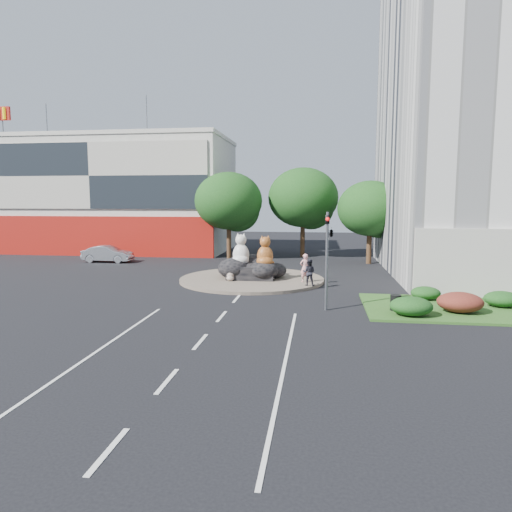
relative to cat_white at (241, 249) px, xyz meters
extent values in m
plane|color=black|center=(0.74, -9.87, -2.22)|extent=(120.00, 120.00, 0.00)
cylinder|color=brown|center=(0.74, 0.13, -2.12)|extent=(10.00, 10.00, 0.20)
cube|color=beige|center=(-17.26, 18.13, 3.78)|extent=(25.00, 12.00, 12.00)
cube|color=maroon|center=(-17.26, 12.08, -0.22)|extent=(25.00, 0.30, 4.00)
cube|color=#B2AD9E|center=(-17.26, 12.03, 5.78)|extent=(24.00, 0.15, 6.50)
cube|color=beige|center=(-17.26, 18.13, 9.98)|extent=(25.20, 12.20, 0.40)
cylinder|color=#595B60|center=(-25.26, 18.13, 12.18)|extent=(0.10, 0.10, 4.00)
cylinder|color=#595B60|center=(-14.26, 20.13, 12.68)|extent=(0.10, 0.10, 5.00)
cube|color=maroon|center=(-27.76, 14.13, 12.38)|extent=(1.80, 0.25, 1.40)
cube|color=#1F4E1A|center=(12.74, -6.87, -2.16)|extent=(10.00, 6.00, 0.12)
cylinder|color=#382314|center=(-3.26, 12.13, -0.35)|extent=(0.44, 0.44, 3.74)
ellipsoid|color=#123711|center=(-3.26, 12.13, 3.30)|extent=(6.46, 6.46, 5.49)
sphere|color=#123711|center=(-2.46, 12.63, 2.45)|extent=(4.25, 4.25, 4.25)
sphere|color=#123711|center=(-3.96, 11.83, 2.71)|extent=(3.74, 3.74, 3.74)
cylinder|color=#382314|center=(3.74, 14.13, -0.24)|extent=(0.44, 0.44, 3.96)
ellipsoid|color=#123711|center=(3.74, 14.13, 3.63)|extent=(6.84, 6.84, 5.81)
sphere|color=#123711|center=(4.54, 14.63, 2.73)|extent=(4.50, 4.50, 4.50)
sphere|color=#123711|center=(3.04, 13.83, 3.00)|extent=(3.96, 3.96, 3.96)
cylinder|color=#382314|center=(9.74, 10.13, -0.57)|extent=(0.44, 0.44, 3.30)
ellipsoid|color=#123711|center=(9.74, 10.13, 2.65)|extent=(5.70, 5.70, 4.84)
sphere|color=#123711|center=(10.54, 10.63, 1.90)|extent=(3.75, 3.75, 3.75)
sphere|color=#123711|center=(9.04, 9.83, 2.13)|extent=(3.30, 3.30, 3.30)
ellipsoid|color=#123711|center=(9.74, -8.87, -1.65)|extent=(2.00, 1.60, 0.90)
ellipsoid|color=#541716|center=(12.24, -7.87, -1.61)|extent=(2.20, 1.76, 0.99)
ellipsoid|color=#123711|center=(14.74, -6.37, -1.70)|extent=(1.80, 1.44, 0.81)
ellipsoid|color=#123711|center=(11.24, -5.07, -1.74)|extent=(1.60, 1.28, 0.72)
cylinder|color=#595B60|center=(5.74, -7.87, 0.28)|extent=(0.14, 0.14, 5.00)
imported|color=black|center=(5.74, -7.87, 1.98)|extent=(0.21, 0.26, 1.30)
imported|color=black|center=(5.94, -7.87, 1.78)|extent=(0.26, 1.24, 0.50)
sphere|color=red|center=(5.74, -8.05, 2.43)|extent=(0.18, 0.18, 0.18)
cylinder|color=#595B60|center=(13.74, -1.87, 1.78)|extent=(0.18, 0.18, 8.00)
cylinder|color=#595B60|center=(12.74, -1.87, 5.78)|extent=(2.00, 0.12, 0.12)
cube|color=silver|center=(11.74, -1.87, 5.68)|extent=(0.50, 0.22, 0.12)
imported|color=pink|center=(4.44, -0.94, -1.09)|extent=(0.81, 0.70, 1.88)
imported|color=black|center=(4.74, -2.21, -1.18)|extent=(0.90, 0.74, 1.69)
imported|color=#AEB1B6|center=(-13.63, 7.91, -1.48)|extent=(4.54, 1.59, 1.49)
cylinder|color=black|center=(9.17, -7.91, -1.72)|extent=(0.70, 0.70, 0.78)
camera|label=1|loc=(5.32, -30.90, 3.34)|focal=32.00mm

